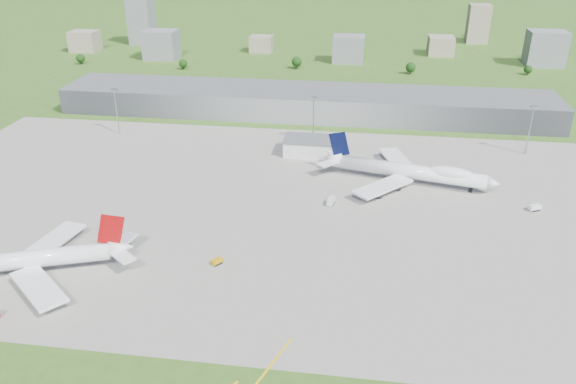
# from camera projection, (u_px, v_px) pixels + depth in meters

# --- Properties ---
(ground) EXTENTS (1400.00, 1400.00, 0.00)m
(ground) POSITION_uv_depth(u_px,v_px,m) (302.00, 122.00, 335.86)
(ground) COLOR #375A1C
(ground) RESTS_ON ground
(apron) EXTENTS (360.00, 190.00, 0.08)m
(apron) POSITION_uv_depth(u_px,v_px,m) (295.00, 207.00, 236.73)
(apron) COLOR gray
(apron) RESTS_ON ground
(terminal) EXTENTS (300.00, 42.00, 15.00)m
(terminal) POSITION_uv_depth(u_px,v_px,m) (305.00, 102.00, 345.91)
(terminal) COLOR gray
(terminal) RESTS_ON ground
(ops_building) EXTENTS (26.00, 16.00, 8.00)m
(ops_building) POSITION_uv_depth(u_px,v_px,m) (310.00, 147.00, 288.36)
(ops_building) COLOR silver
(ops_building) RESTS_ON ground
(mast_west) EXTENTS (3.50, 2.00, 25.90)m
(mast_west) POSITION_uv_depth(u_px,v_px,m) (115.00, 103.00, 309.59)
(mast_west) COLOR gray
(mast_west) RESTS_ON ground
(mast_center) EXTENTS (3.50, 2.00, 25.90)m
(mast_center) POSITION_uv_depth(u_px,v_px,m) (314.00, 112.00, 295.69)
(mast_center) COLOR gray
(mast_center) RESTS_ON ground
(mast_east) EXTENTS (3.50, 2.00, 25.90)m
(mast_east) POSITION_uv_depth(u_px,v_px,m) (531.00, 122.00, 281.79)
(mast_east) COLOR gray
(mast_east) RESTS_ON ground
(airliner_red_twin) EXTENTS (70.80, 53.72, 20.12)m
(airliner_red_twin) POSITION_uv_depth(u_px,v_px,m) (27.00, 260.00, 190.02)
(airliner_red_twin) COLOR white
(airliner_red_twin) RESTS_ON ground
(airliner_blue_quad) EXTENTS (79.25, 61.21, 20.89)m
(airliner_blue_quad) POSITION_uv_depth(u_px,v_px,m) (411.00, 172.00, 255.47)
(airliner_blue_quad) COLOR white
(airliner_blue_quad) RESTS_ON ground
(tug_yellow) EXTENTS (4.23, 4.61, 1.96)m
(tug_yellow) POSITION_uv_depth(u_px,v_px,m) (217.00, 262.00, 197.16)
(tug_yellow) COLOR #C5920B
(tug_yellow) RESTS_ON ground
(van_white_near) EXTENTS (3.55, 6.07, 2.85)m
(van_white_near) POSITION_uv_depth(u_px,v_px,m) (331.00, 201.00, 238.30)
(van_white_near) COLOR silver
(van_white_near) RESTS_ON ground
(van_white_far) EXTENTS (5.52, 4.22, 2.57)m
(van_white_far) POSITION_uv_depth(u_px,v_px,m) (535.00, 208.00, 233.23)
(van_white_far) COLOR white
(van_white_far) RESTS_ON ground
(bldg_far_w) EXTENTS (24.00, 20.00, 18.00)m
(bldg_far_w) POSITION_uv_depth(u_px,v_px,m) (85.00, 41.00, 510.94)
(bldg_far_w) COLOR gray
(bldg_far_w) RESTS_ON ground
(bldg_w) EXTENTS (28.00, 22.00, 24.00)m
(bldg_w) POSITION_uv_depth(u_px,v_px,m) (161.00, 45.00, 481.72)
(bldg_w) COLOR slate
(bldg_w) RESTS_ON ground
(bldg_cw) EXTENTS (20.00, 18.00, 14.00)m
(bldg_cw) POSITION_uv_depth(u_px,v_px,m) (261.00, 44.00, 509.38)
(bldg_cw) COLOR gray
(bldg_cw) RESTS_ON ground
(bldg_c) EXTENTS (26.00, 20.00, 22.00)m
(bldg_c) POSITION_uv_depth(u_px,v_px,m) (348.00, 49.00, 470.83)
(bldg_c) COLOR slate
(bldg_c) RESTS_ON ground
(bldg_ce) EXTENTS (22.00, 24.00, 16.00)m
(bldg_ce) POSITION_uv_depth(u_px,v_px,m) (441.00, 46.00, 497.62)
(bldg_ce) COLOR gray
(bldg_ce) RESTS_ON ground
(bldg_e) EXTENTS (30.00, 22.00, 28.00)m
(bldg_e) POSITION_uv_depth(u_px,v_px,m) (545.00, 48.00, 458.19)
(bldg_e) COLOR slate
(bldg_e) RESTS_ON ground
(bldg_tall_w) EXTENTS (22.00, 20.00, 44.00)m
(bldg_tall_w) POSITION_uv_depth(u_px,v_px,m) (142.00, 20.00, 535.76)
(bldg_tall_w) COLOR slate
(bldg_tall_w) RESTS_ON ground
(bldg_tall_e) EXTENTS (20.00, 18.00, 36.00)m
(bldg_tall_e) POSITION_uv_depth(u_px,v_px,m) (478.00, 24.00, 541.55)
(bldg_tall_e) COLOR gray
(bldg_tall_e) RESTS_ON ground
(tree_far_w) EXTENTS (7.20, 7.20, 8.80)m
(tree_far_w) POSITION_uv_depth(u_px,v_px,m) (80.00, 58.00, 465.61)
(tree_far_w) COLOR #382314
(tree_far_w) RESTS_ON ground
(tree_w) EXTENTS (6.75, 6.75, 8.25)m
(tree_w) POSITION_uv_depth(u_px,v_px,m) (183.00, 63.00, 449.93)
(tree_w) COLOR #382314
(tree_w) RESTS_ON ground
(tree_c) EXTENTS (8.10, 8.10, 9.90)m
(tree_c) POSITION_uv_depth(u_px,v_px,m) (297.00, 62.00, 451.47)
(tree_c) COLOR #382314
(tree_c) RESTS_ON ground
(tree_e) EXTENTS (7.65, 7.65, 9.35)m
(tree_e) POSITION_uv_depth(u_px,v_px,m) (411.00, 67.00, 435.79)
(tree_e) COLOR #382314
(tree_e) RESTS_ON ground
(tree_far_e) EXTENTS (6.30, 6.30, 7.70)m
(tree_far_e) POSITION_uv_depth(u_px,v_px,m) (528.00, 69.00, 433.74)
(tree_far_e) COLOR #382314
(tree_far_e) RESTS_ON ground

